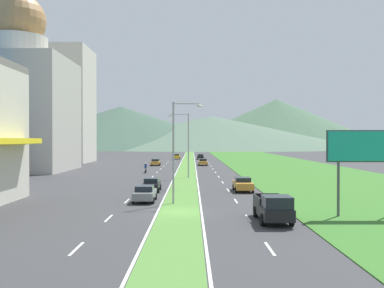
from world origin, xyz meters
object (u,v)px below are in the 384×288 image
object	(u,v)px
car_2	(151,185)
pickup_truck_0	(273,208)
motorcycle_rider	(145,169)
street_lamp_near	(176,146)
car_6	(243,184)
car_1	(203,162)
street_lamp_mid	(186,141)
car_4	(200,157)
billboard_roadside	(364,150)
car_5	(176,156)
car_0	(155,162)
car_3	(145,193)

from	to	relation	value
car_2	pickup_truck_0	size ratio (longest dim) A/B	0.82
pickup_truck_0	motorcycle_rider	world-z (taller)	pickup_truck_0
street_lamp_near	car_6	world-z (taller)	street_lamp_near
car_1	street_lamp_mid	bearing A→B (deg)	-6.04
street_lamp_near	car_2	world-z (taller)	street_lamp_near
car_4	billboard_roadside	bearing A→B (deg)	6.36
billboard_roadside	car_2	world-z (taller)	billboard_roadside
car_5	street_lamp_mid	bearing A→B (deg)	-176.61
street_lamp_near	car_0	xyz separation A→B (m)	(-6.65, 56.42, -4.48)
street_lamp_mid	car_6	bearing A→B (deg)	-68.05
car_5	motorcycle_rider	bearing A→B (deg)	176.19
pickup_truck_0	motorcycle_rider	distance (m)	45.76
car_2	car_6	bearing A→B (deg)	-88.87
car_4	pickup_truck_0	world-z (taller)	pickup_truck_0
car_4	motorcycle_rider	distance (m)	51.84
car_3	car_5	bearing A→B (deg)	0.09
car_0	car_4	world-z (taller)	car_4
street_lamp_mid	car_5	world-z (taller)	street_lamp_mid
car_0	motorcycle_rider	world-z (taller)	motorcycle_rider
street_lamp_mid	pickup_truck_0	distance (m)	35.04
street_lamp_near	pickup_truck_0	xyz separation A→B (m)	(7.05, -8.34, -4.24)
street_lamp_near	motorcycle_rider	world-z (taller)	street_lamp_near
street_lamp_near	car_6	size ratio (longest dim) A/B	2.02
car_5	pickup_truck_0	size ratio (longest dim) A/B	0.79
car_1	car_6	bearing A→B (deg)	3.88
billboard_roadside	car_4	world-z (taller)	billboard_roadside
pickup_truck_0	car_5	bearing A→B (deg)	-173.91
car_2	car_4	bearing A→B (deg)	-5.16
street_lamp_near	car_5	bearing A→B (deg)	92.06
car_2	car_6	xyz separation A→B (m)	(10.15, 0.20, 0.02)
billboard_roadside	car_5	bearing A→B (deg)	100.48
pickup_truck_0	car_2	bearing A→B (deg)	-150.14
street_lamp_near	car_0	world-z (taller)	street_lamp_near
billboard_roadside	street_lamp_near	bearing A→B (deg)	155.83
billboard_roadside	motorcycle_rider	xyz separation A→B (m)	(-20.71, 41.69, -4.20)
billboard_roadside	car_4	bearing A→B (deg)	96.36
billboard_roadside	car_2	bearing A→B (deg)	137.72
car_6	motorcycle_rider	world-z (taller)	motorcycle_rider
car_3	car_1	bearing A→B (deg)	-6.99
street_lamp_mid	billboard_roadside	size ratio (longest dim) A/B	1.49
car_5	car_2	bearing A→B (deg)	-179.98
street_lamp_near	car_2	size ratio (longest dim) A/B	2.06
car_1	motorcycle_rider	distance (m)	24.12
street_lamp_mid	car_0	world-z (taller)	street_lamp_mid
street_lamp_near	car_4	size ratio (longest dim) A/B	2.20
car_2	car_3	distance (m)	7.82
motorcycle_rider	car_2	bearing A→B (deg)	-172.40
street_lamp_mid	motorcycle_rider	size ratio (longest dim) A/B	4.82
car_3	car_6	xyz separation A→B (m)	(10.04, 8.02, 0.02)
car_5	billboard_roadside	bearing A→B (deg)	-169.52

